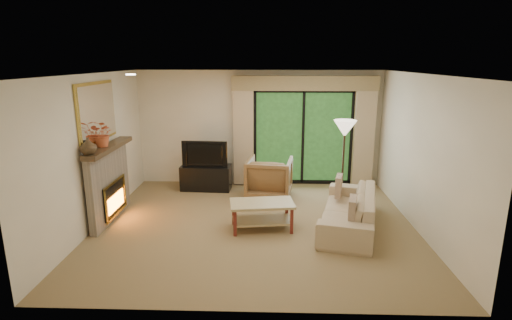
{
  "coord_description": "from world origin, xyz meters",
  "views": [
    {
      "loc": [
        0.22,
        -6.52,
        2.82
      ],
      "look_at": [
        0.0,
        0.3,
        1.1
      ],
      "focal_mm": 28.0,
      "sensor_mm": 36.0,
      "label": 1
    }
  ],
  "objects_px": {
    "sofa": "(348,209)",
    "armchair": "(269,178)",
    "media_console": "(206,177)",
    "coffee_table": "(262,216)"
  },
  "relations": [
    {
      "from": "media_console",
      "to": "armchair",
      "type": "relative_size",
      "value": 1.18
    },
    {
      "from": "armchair",
      "to": "coffee_table",
      "type": "xyz_separation_m",
      "value": [
        -0.13,
        -1.66,
        -0.18
      ]
    },
    {
      "from": "armchair",
      "to": "sofa",
      "type": "distance_m",
      "value": 2.04
    },
    {
      "from": "armchair",
      "to": "coffee_table",
      "type": "relative_size",
      "value": 0.86
    },
    {
      "from": "media_console",
      "to": "coffee_table",
      "type": "bearing_deg",
      "value": -55.9
    },
    {
      "from": "sofa",
      "to": "coffee_table",
      "type": "bearing_deg",
      "value": -70.12
    },
    {
      "from": "media_console",
      "to": "sofa",
      "type": "relative_size",
      "value": 0.5
    },
    {
      "from": "media_console",
      "to": "coffee_table",
      "type": "xyz_separation_m",
      "value": [
        1.28,
        -2.12,
        -0.03
      ]
    },
    {
      "from": "sofa",
      "to": "armchair",
      "type": "bearing_deg",
      "value": -123.63
    },
    {
      "from": "sofa",
      "to": "media_console",
      "type": "bearing_deg",
      "value": -111.15
    }
  ]
}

